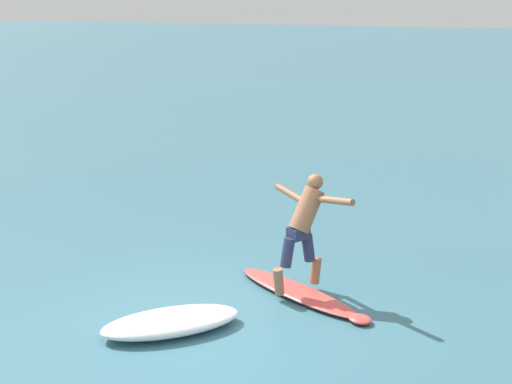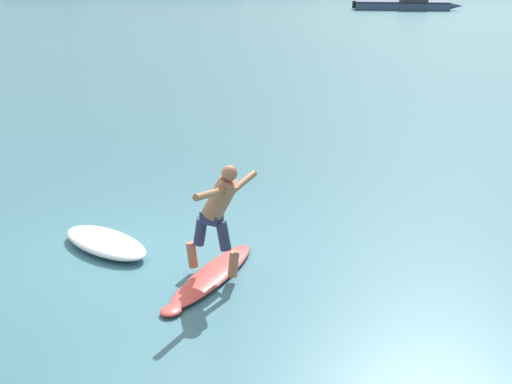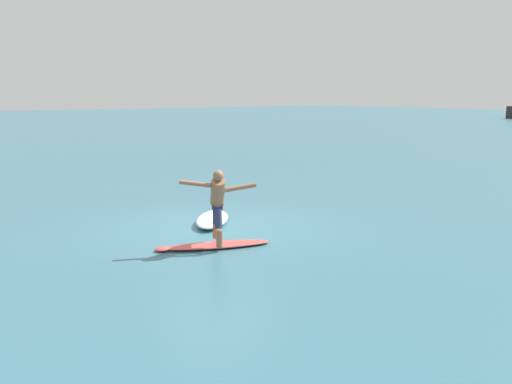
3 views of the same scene
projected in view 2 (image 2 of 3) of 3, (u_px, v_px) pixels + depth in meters
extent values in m
plane|color=#386B7A|center=(129.00, 255.00, 10.49)|extent=(200.00, 200.00, 0.00)
ellipsoid|color=#D84943|center=(213.00, 274.00, 9.74)|extent=(1.26, 2.22, 0.10)
ellipsoid|color=#D84943|center=(171.00, 311.00, 8.77)|extent=(0.36, 0.38, 0.08)
ellipsoid|color=#2D2D33|center=(213.00, 274.00, 9.74)|extent=(1.28, 2.24, 0.04)
cone|color=black|center=(241.00, 257.00, 10.56)|extent=(0.07, 0.07, 0.14)
cone|color=black|center=(228.00, 259.00, 10.47)|extent=(0.07, 0.07, 0.14)
cone|color=black|center=(244.00, 262.00, 10.37)|extent=(0.07, 0.07, 0.14)
cylinder|color=#9A6445|center=(234.00, 264.00, 9.52)|extent=(0.21, 0.19, 0.37)
cylinder|color=#2A3051|center=(224.00, 236.00, 9.47)|extent=(0.26, 0.23, 0.41)
cylinder|color=#9A6445|center=(192.00, 255.00, 9.81)|extent=(0.21, 0.19, 0.37)
cylinder|color=#2A3051|center=(200.00, 231.00, 9.62)|extent=(0.26, 0.23, 0.41)
cube|color=#2A3051|center=(212.00, 217.00, 9.47)|extent=(0.32, 0.29, 0.16)
cylinder|color=#9A6445|center=(220.00, 198.00, 9.31)|extent=(0.60, 0.48, 0.65)
sphere|color=#9A6445|center=(229.00, 173.00, 9.13)|extent=(0.21, 0.21, 0.21)
cylinder|color=#9A6445|center=(243.00, 182.00, 9.61)|extent=(0.37, 0.60, 0.20)
cylinder|color=#9A6445|center=(209.00, 194.00, 8.82)|extent=(0.35, 0.60, 0.19)
cube|color=#344A6C|center=(402.00, 5.00, 51.78)|extent=(6.79, 2.62, 0.60)
cone|color=#344A6C|center=(455.00, 6.00, 51.34)|extent=(1.21, 0.71, 0.60)
cube|color=black|center=(402.00, 2.00, 51.70)|extent=(6.73, 2.68, 0.08)
cube|color=black|center=(354.00, 5.00, 52.18)|extent=(0.31, 0.38, 0.52)
ellipsoid|color=white|center=(105.00, 242.00, 10.62)|extent=(1.76, 1.66, 0.23)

